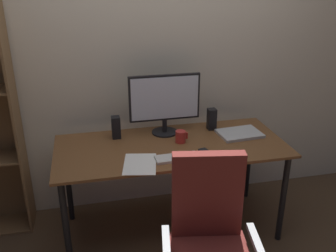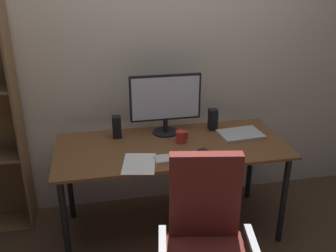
# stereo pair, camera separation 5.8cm
# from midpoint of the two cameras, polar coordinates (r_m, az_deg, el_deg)

# --- Properties ---
(ground_plane) EXTENTS (12.00, 12.00, 0.00)m
(ground_plane) POSITION_cam_midpoint_polar(r_m,az_deg,el_deg) (3.13, -0.09, -15.21)
(ground_plane) COLOR #4C3826
(back_wall) EXTENTS (6.40, 0.10, 2.60)m
(back_wall) POSITION_cam_midpoint_polar(r_m,az_deg,el_deg) (3.06, -2.36, 10.95)
(back_wall) COLOR beige
(back_wall) RESTS_ON ground
(desk) EXTENTS (1.67, 0.73, 0.74)m
(desk) POSITION_cam_midpoint_polar(r_m,az_deg,el_deg) (2.77, -0.10, -4.36)
(desk) COLOR brown
(desk) RESTS_ON ground
(monitor) EXTENTS (0.54, 0.20, 0.47)m
(monitor) POSITION_cam_midpoint_polar(r_m,az_deg,el_deg) (2.84, -1.07, 3.86)
(monitor) COLOR black
(monitor) RESTS_ON desk
(keyboard) EXTENTS (0.29, 0.12, 0.02)m
(keyboard) POSITION_cam_midpoint_polar(r_m,az_deg,el_deg) (2.54, 0.68, -4.82)
(keyboard) COLOR silver
(keyboard) RESTS_ON desk
(mouse) EXTENTS (0.08, 0.11, 0.03)m
(mouse) POSITION_cam_midpoint_polar(r_m,az_deg,el_deg) (2.59, 5.01, -4.10)
(mouse) COLOR black
(mouse) RESTS_ON desk
(coffee_mug) EXTENTS (0.09, 0.08, 0.09)m
(coffee_mug) POSITION_cam_midpoint_polar(r_m,az_deg,el_deg) (2.76, 1.34, -1.62)
(coffee_mug) COLOR #B72D28
(coffee_mug) RESTS_ON desk
(laptop) EXTENTS (0.34, 0.25, 0.02)m
(laptop) POSITION_cam_midpoint_polar(r_m,az_deg,el_deg) (2.94, 10.25, -1.13)
(laptop) COLOR #B7BABC
(laptop) RESTS_ON desk
(speaker_left) EXTENTS (0.06, 0.07, 0.17)m
(speaker_left) POSITION_cam_midpoint_polar(r_m,az_deg,el_deg) (2.85, -8.47, -0.21)
(speaker_left) COLOR black
(speaker_left) RESTS_ON desk
(speaker_right) EXTENTS (0.06, 0.07, 0.17)m
(speaker_right) POSITION_cam_midpoint_polar(r_m,az_deg,el_deg) (2.99, 6.09, 1.04)
(speaker_right) COLOR black
(speaker_right) RESTS_ON desk
(paper_sheet) EXTENTS (0.27, 0.33, 0.00)m
(paper_sheet) POSITION_cam_midpoint_polar(r_m,az_deg,el_deg) (2.49, -4.95, -5.75)
(paper_sheet) COLOR white
(paper_sheet) RESTS_ON desk
(office_chair) EXTENTS (0.56, 0.55, 1.01)m
(office_chair) POSITION_cam_midpoint_polar(r_m,az_deg,el_deg) (2.22, 5.40, -18.53)
(office_chair) COLOR #B7BABC
(office_chair) RESTS_ON ground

